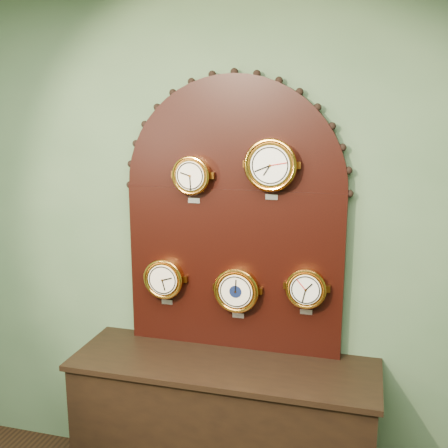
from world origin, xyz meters
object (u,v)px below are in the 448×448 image
(shop_counter, at_px, (223,434))
(roman_clock, at_px, (192,175))
(display_board, at_px, (234,208))
(arabic_clock, at_px, (271,165))
(tide_clock, at_px, (306,288))
(barometer, at_px, (237,290))
(hygrometer, at_px, (164,278))

(shop_counter, height_order, roman_clock, roman_clock)
(display_board, height_order, arabic_clock, display_board)
(roman_clock, height_order, tide_clock, roman_clock)
(arabic_clock, bearing_deg, barometer, 179.87)
(shop_counter, height_order, arabic_clock, arabic_clock)
(shop_counter, relative_size, barometer, 5.33)
(barometer, distance_m, tide_clock, 0.38)
(roman_clock, distance_m, hygrometer, 0.61)
(display_board, relative_size, arabic_clock, 4.76)
(shop_counter, distance_m, display_board, 1.25)
(display_board, distance_m, arabic_clock, 0.33)
(display_board, xyz_separation_m, roman_clock, (-0.21, -0.07, 0.18))
(barometer, height_order, tide_clock, tide_clock)
(roman_clock, xyz_separation_m, hygrometer, (-0.17, -0.00, -0.59))
(shop_counter, bearing_deg, hygrometer, 158.26)
(barometer, relative_size, tide_clock, 1.12)
(hygrometer, height_order, barometer, hygrometer)
(arabic_clock, distance_m, barometer, 0.71)
(tide_clock, bearing_deg, shop_counter, -159.50)
(display_board, xyz_separation_m, arabic_clock, (0.21, -0.07, 0.25))
(arabic_clock, distance_m, hygrometer, 0.89)
(roman_clock, xyz_separation_m, arabic_clock, (0.43, -0.00, 0.07))
(hygrometer, height_order, tide_clock, tide_clock)
(display_board, distance_m, hygrometer, 0.57)
(barometer, xyz_separation_m, tide_clock, (0.37, 0.00, 0.04))
(roman_clock, distance_m, tide_clock, 0.85)
(display_board, distance_m, tide_clock, 0.57)
(shop_counter, distance_m, arabic_clock, 1.50)
(display_board, bearing_deg, arabic_clock, -17.72)
(arabic_clock, xyz_separation_m, barometer, (-0.18, 0.00, -0.68))
(tide_clock, bearing_deg, roman_clock, 179.98)
(display_board, distance_m, roman_clock, 0.29)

